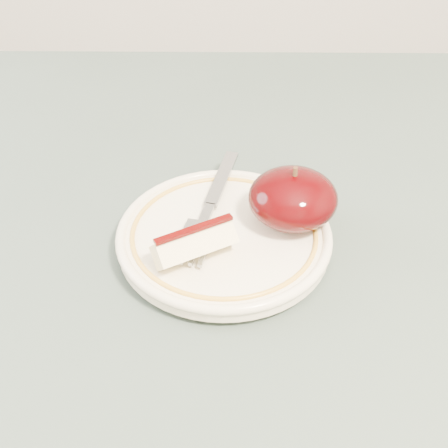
{
  "coord_description": "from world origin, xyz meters",
  "views": [
    {
      "loc": [
        0.11,
        -0.36,
        1.12
      ],
      "look_at": [
        0.11,
        0.04,
        0.78
      ],
      "focal_mm": 50.0,
      "sensor_mm": 36.0,
      "label": 1
    }
  ],
  "objects_px": {
    "table": "(104,350)",
    "fork": "(210,206)",
    "apple_half": "(293,198)",
    "plate": "(224,236)"
  },
  "relations": [
    {
      "from": "apple_half",
      "to": "fork",
      "type": "bearing_deg",
      "value": 169.76
    },
    {
      "from": "table",
      "to": "apple_half",
      "type": "distance_m",
      "value": 0.22
    },
    {
      "from": "table",
      "to": "fork",
      "type": "relative_size",
      "value": 5.43
    },
    {
      "from": "plate",
      "to": "apple_half",
      "type": "height_order",
      "value": "apple_half"
    },
    {
      "from": "apple_half",
      "to": "fork",
      "type": "height_order",
      "value": "apple_half"
    },
    {
      "from": "plate",
      "to": "apple_half",
      "type": "bearing_deg",
      "value": 17.15
    },
    {
      "from": "apple_half",
      "to": "fork",
      "type": "xyz_separation_m",
      "value": [
        -0.07,
        0.01,
        -0.02
      ]
    },
    {
      "from": "table",
      "to": "apple_half",
      "type": "height_order",
      "value": "apple_half"
    },
    {
      "from": "plate",
      "to": "fork",
      "type": "height_order",
      "value": "fork"
    },
    {
      "from": "plate",
      "to": "fork",
      "type": "xyz_separation_m",
      "value": [
        -0.01,
        0.03,
        0.01
      ]
    }
  ]
}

